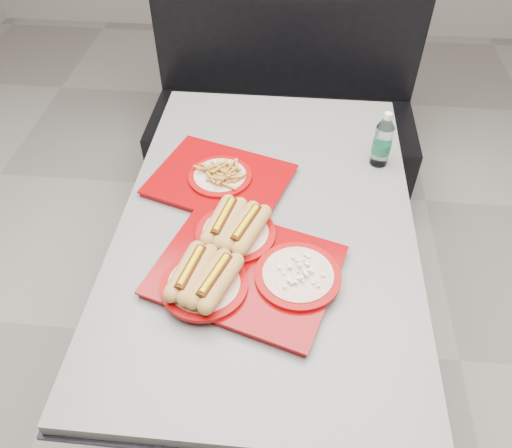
# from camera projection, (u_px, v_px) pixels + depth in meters

# --- Properties ---
(ground) EXTENTS (6.00, 6.00, 0.00)m
(ground) POSITION_uv_depth(u_px,v_px,m) (264.00, 344.00, 2.08)
(ground) COLOR gray
(ground) RESTS_ON ground
(diner_table) EXTENTS (0.92, 1.42, 0.75)m
(diner_table) POSITION_uv_depth(u_px,v_px,m) (266.00, 252.00, 1.66)
(diner_table) COLOR black
(diner_table) RESTS_ON ground
(booth_bench) EXTENTS (1.30, 0.57, 1.35)m
(booth_bench) POSITION_uv_depth(u_px,v_px,m) (283.00, 116.00, 2.56)
(booth_bench) COLOR black
(booth_bench) RESTS_ON ground
(tray_near) EXTENTS (0.57, 0.50, 0.11)m
(tray_near) POSITION_uv_depth(u_px,v_px,m) (240.00, 262.00, 1.37)
(tray_near) COLOR #7D0306
(tray_near) RESTS_ON diner_table
(tray_far) EXTENTS (0.51, 0.45, 0.08)m
(tray_far) POSITION_uv_depth(u_px,v_px,m) (220.00, 178.00, 1.64)
(tray_far) COLOR #7D0306
(tray_far) RESTS_ON diner_table
(water_bottle) EXTENTS (0.06, 0.06, 0.20)m
(water_bottle) POSITION_uv_depth(u_px,v_px,m) (382.00, 142.00, 1.67)
(water_bottle) COLOR silver
(water_bottle) RESTS_ON diner_table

